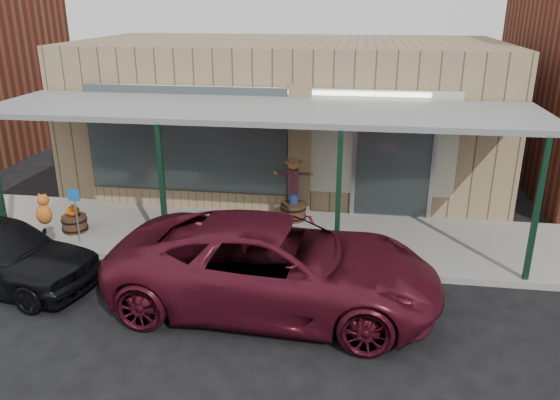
# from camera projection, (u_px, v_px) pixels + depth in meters

# --- Properties ---
(ground) EXTENTS (120.00, 120.00, 0.00)m
(ground) POSITION_uv_depth(u_px,v_px,m) (225.00, 323.00, 9.50)
(ground) COLOR black
(ground) RESTS_ON ground
(sidewalk) EXTENTS (40.00, 3.20, 0.15)m
(sidewalk) POSITION_uv_depth(u_px,v_px,m) (262.00, 236.00, 12.82)
(sidewalk) COLOR gray
(sidewalk) RESTS_ON ground
(storefront) EXTENTS (12.00, 6.25, 4.20)m
(storefront) POSITION_uv_depth(u_px,v_px,m) (288.00, 113.00, 16.36)
(storefront) COLOR #8C7456
(storefront) RESTS_ON ground
(awning) EXTENTS (12.00, 3.00, 3.04)m
(awning) POSITION_uv_depth(u_px,v_px,m) (260.00, 112.00, 11.77)
(awning) COLOR slate
(awning) RESTS_ON ground
(block_buildings_near) EXTENTS (61.00, 8.00, 8.00)m
(block_buildings_near) POSITION_uv_depth(u_px,v_px,m) (359.00, 54.00, 16.47)
(block_buildings_near) COLOR brown
(block_buildings_near) RESTS_ON ground
(barrel_scarecrow) EXTENTS (0.98, 0.66, 1.61)m
(barrel_scarecrow) POSITION_uv_depth(u_px,v_px,m) (293.00, 199.00, 13.40)
(barrel_scarecrow) COLOR #4C311E
(barrel_scarecrow) RESTS_ON sidewalk
(barrel_pumpkin) EXTENTS (0.69, 0.69, 0.67)m
(barrel_pumpkin) POSITION_uv_depth(u_px,v_px,m) (74.00, 221.00, 12.82)
(barrel_pumpkin) COLOR #4C311E
(barrel_pumpkin) RESTS_ON sidewalk
(handicap_sign) EXTENTS (0.27, 0.04, 1.29)m
(handicap_sign) POSITION_uv_depth(u_px,v_px,m) (76.00, 209.00, 11.93)
(handicap_sign) COLOR gray
(handicap_sign) RESTS_ON sidewalk
(car_maroon) EXTENTS (5.99, 2.98, 1.63)m
(car_maroon) POSITION_uv_depth(u_px,v_px,m) (276.00, 265.00, 9.77)
(car_maroon) COLOR #521021
(car_maroon) RESTS_ON ground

